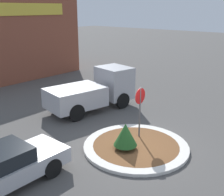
% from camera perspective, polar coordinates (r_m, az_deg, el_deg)
% --- Properties ---
extents(ground_plane, '(120.00, 120.00, 0.00)m').
position_cam_1_polar(ground_plane, '(12.20, 4.86, -9.99)').
color(ground_plane, '#514F4C').
extents(traffic_island, '(4.46, 4.46, 0.13)m').
position_cam_1_polar(traffic_island, '(12.17, 4.87, -9.72)').
color(traffic_island, silver).
rests_on(traffic_island, ground_plane).
extents(stop_sign, '(0.71, 0.07, 2.41)m').
position_cam_1_polar(stop_sign, '(12.32, 5.71, -1.24)').
color(stop_sign, '#4C4C51').
rests_on(stop_sign, ground_plane).
extents(island_shrub, '(0.97, 0.97, 1.11)m').
position_cam_1_polar(island_shrub, '(11.53, 2.75, -7.39)').
color(island_shrub, brown).
rests_on(island_shrub, traffic_island).
extents(utility_truck, '(5.43, 3.01, 2.30)m').
position_cam_1_polar(utility_truck, '(16.31, -3.60, 1.53)').
color(utility_truck, '#B2B2B7').
rests_on(utility_truck, ground_plane).
extents(storefront_building, '(11.88, 6.07, 6.38)m').
position_cam_1_polar(storefront_building, '(25.64, -21.58, 11.09)').
color(storefront_building, brown).
rests_on(storefront_building, ground_plane).
extents(parked_sedan_silver, '(4.36, 1.81, 1.37)m').
position_cam_1_polar(parked_sedan_silver, '(10.10, -21.47, -13.06)').
color(parked_sedan_silver, '#B7B7BC').
rests_on(parked_sedan_silver, ground_plane).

